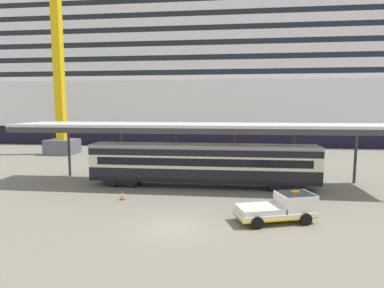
{
  "coord_description": "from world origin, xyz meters",
  "views": [
    {
      "loc": [
        3.24,
        -18.74,
        7.54
      ],
      "look_at": [
        0.28,
        7.41,
        4.5
      ],
      "focal_mm": 29.24,
      "sensor_mm": 36.0,
      "label": 1
    }
  ],
  "objects_px": {
    "train_carriage": "(203,163)",
    "traffic_cone_mid": "(122,195)",
    "dockside_crane": "(62,59)",
    "service_truck": "(282,207)",
    "cruise_ship": "(235,77)",
    "traffic_cone_near": "(308,202)"
  },
  "relations": [
    {
      "from": "service_truck",
      "to": "traffic_cone_near",
      "type": "bearing_deg",
      "value": 53.68
    },
    {
      "from": "traffic_cone_mid",
      "to": "dockside_crane",
      "type": "height_order",
      "value": "dockside_crane"
    },
    {
      "from": "cruise_ship",
      "to": "service_truck",
      "type": "relative_size",
      "value": 31.04
    },
    {
      "from": "traffic_cone_mid",
      "to": "dockside_crane",
      "type": "xyz_separation_m",
      "value": [
        -17.83,
        23.97,
        14.84
      ]
    },
    {
      "from": "train_carriage",
      "to": "dockside_crane",
      "type": "height_order",
      "value": "dockside_crane"
    },
    {
      "from": "cruise_ship",
      "to": "service_truck",
      "type": "xyz_separation_m",
      "value": [
        2.06,
        -51.07,
        -13.55
      ]
    },
    {
      "from": "train_carriage",
      "to": "service_truck",
      "type": "bearing_deg",
      "value": -54.94
    },
    {
      "from": "train_carriage",
      "to": "dockside_crane",
      "type": "xyz_separation_m",
      "value": [
        -24.07,
        18.94,
        12.91
      ]
    },
    {
      "from": "train_carriage",
      "to": "traffic_cone_near",
      "type": "bearing_deg",
      "value": -31.23
    },
    {
      "from": "cruise_ship",
      "to": "traffic_cone_mid",
      "type": "bearing_deg",
      "value": -102.12
    },
    {
      "from": "train_carriage",
      "to": "service_truck",
      "type": "height_order",
      "value": "train_carriage"
    },
    {
      "from": "dockside_crane",
      "to": "cruise_ship",
      "type": "bearing_deg",
      "value": 40.04
    },
    {
      "from": "train_carriage",
      "to": "traffic_cone_mid",
      "type": "distance_m",
      "value": 8.24
    },
    {
      "from": "train_carriage",
      "to": "service_truck",
      "type": "distance_m",
      "value": 10.55
    },
    {
      "from": "cruise_ship",
      "to": "service_truck",
      "type": "height_order",
      "value": "cruise_ship"
    },
    {
      "from": "traffic_cone_mid",
      "to": "dockside_crane",
      "type": "bearing_deg",
      "value": 126.64
    },
    {
      "from": "service_truck",
      "to": "cruise_ship",
      "type": "bearing_deg",
      "value": 92.31
    },
    {
      "from": "train_carriage",
      "to": "traffic_cone_mid",
      "type": "relative_size",
      "value": 27.79
    },
    {
      "from": "train_carriage",
      "to": "traffic_cone_near",
      "type": "xyz_separation_m",
      "value": [
        8.52,
        -5.17,
        -1.97
      ]
    },
    {
      "from": "cruise_ship",
      "to": "traffic_cone_mid",
      "type": "distance_m",
      "value": 50.62
    },
    {
      "from": "dockside_crane",
      "to": "service_truck",
      "type": "bearing_deg",
      "value": -42.44
    },
    {
      "from": "traffic_cone_mid",
      "to": "service_truck",
      "type": "bearing_deg",
      "value": -16.13
    }
  ]
}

